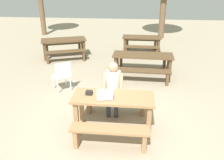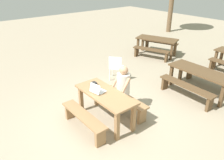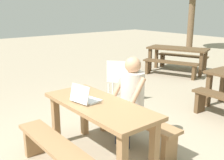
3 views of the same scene
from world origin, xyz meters
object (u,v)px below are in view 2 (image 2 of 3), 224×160
Objects in this scene: picnic_table_front at (105,98)px; picnic_table_distant at (201,74)px; small_pouch at (94,84)px; picnic_table_rear at (157,41)px; person_seated at (122,85)px; plastic_chair at (116,67)px; laptop at (97,90)px.

picnic_table_front is 0.85× the size of picnic_table_distant.
small_pouch is 5.12m from picnic_table_rear.
picnic_table_rear is 0.98× the size of picnic_table_distant.
plastic_chair is at bearing 144.84° from person_seated.
picnic_table_front is at bearing -84.15° from person_seated.
person_seated is 4.80m from picnic_table_rear.
picnic_table_distant is (1.16, 3.05, -0.20)m from small_pouch.
laptop is 3.30m from picnic_table_distant.
picnic_table_front reaches higher than picnic_table_rear.
plastic_chair is at bearing 133.58° from picnic_table_front.
small_pouch is at bearing -127.63° from person_seated.
person_seated is 0.66× the size of picnic_table_distant.
picnic_table_front reaches higher than picnic_table_distant.
picnic_table_rear is (-1.96, 4.72, -0.18)m from small_pouch.
laptop is 0.28× the size of person_seated.
picnic_table_front is 2.34m from plastic_chair.
picnic_table_rear is 3.54m from picnic_table_distant.
plastic_chair is (-1.45, 1.80, -0.36)m from laptop.
picnic_table_distant is (0.73, 2.48, -0.14)m from person_seated.
picnic_table_front is 3.15m from picnic_table_distant.
person_seated is (0.09, 0.71, -0.07)m from laptop.
laptop is 5.39m from picnic_table_rear.
person_seated reaches higher than laptop.
laptop reaches higher than plastic_chair.
picnic_table_rear is (-2.30, 4.87, -0.20)m from laptop.
person_seated is at bearing -104.47° from picnic_table_distant.
laptop reaches higher than picnic_table_rear.
picnic_table_rear is at bearing 153.63° from picnic_table_distant.
plastic_chair reaches higher than picnic_table_distant.
picnic_table_distant is (0.82, 3.19, -0.22)m from laptop.
picnic_table_rear is (-0.85, 3.07, 0.16)m from plastic_chair.
picnic_table_front is 0.27m from laptop.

